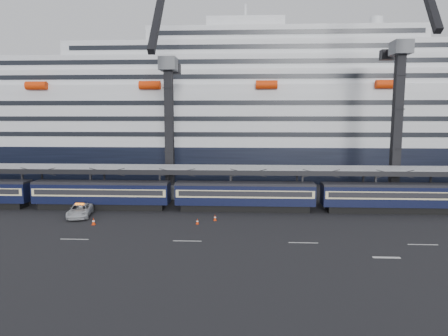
{
  "coord_description": "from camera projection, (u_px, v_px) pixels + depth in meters",
  "views": [
    {
      "loc": [
        -8.17,
        -43.97,
        12.83
      ],
      "look_at": [
        -10.86,
        10.0,
        5.9
      ],
      "focal_mm": 32.0,
      "sensor_mm": 36.0,
      "label": 1
    }
  ],
  "objects": [
    {
      "name": "crane_dark_near",
      "position": [
        169.0,
        123.0,
        62.68
      ],
      "size": [
        4.5,
        17.75,
        35.08
      ],
      "color": "#4C5054",
      "rests_on": "ground"
    },
    {
      "name": "pickup_truck",
      "position": [
        80.0,
        211.0,
        51.6
      ],
      "size": [
        3.83,
        6.22,
        1.61
      ],
      "primitive_type": "imported",
      "rotation": [
        0.0,
        0.0,
        0.21
      ],
      "color": "#B1B4B9",
      "rests_on": "ground"
    },
    {
      "name": "traffic_cone_d",
      "position": [
        197.0,
        221.0,
        48.05
      ],
      "size": [
        0.34,
        0.34,
        0.68
      ],
      "color": "red",
      "rests_on": "ground"
    },
    {
      "name": "ground",
      "position": [
        316.0,
        232.0,
        44.79
      ],
      "size": [
        260.0,
        260.0,
        0.0
      ],
      "primitive_type": "plane",
      "color": "black",
      "rests_on": "ground"
    },
    {
      "name": "train",
      "position": [
        269.0,
        195.0,
        54.65
      ],
      "size": [
        133.05,
        3.0,
        4.05
      ],
      "color": "black",
      "rests_on": "ground"
    },
    {
      "name": "lane_markings",
      "position": [
        409.0,
        248.0,
        39.21
      ],
      "size": [
        111.0,
        4.27,
        0.02
      ],
      "color": "beige",
      "rests_on": "ground"
    },
    {
      "name": "cruise_ship",
      "position": [
        276.0,
        119.0,
        88.83
      ],
      "size": [
        214.09,
        28.84,
        34.0
      ],
      "color": "black",
      "rests_on": "ground"
    },
    {
      "name": "crane_dark_mid",
      "position": [
        399.0,
        113.0,
        59.77
      ],
      "size": [
        4.5,
        18.24,
        39.64
      ],
      "color": "#4C5054",
      "rests_on": "ground"
    },
    {
      "name": "traffic_cone_b",
      "position": [
        93.0,
        221.0,
        47.75
      ],
      "size": [
        0.43,
        0.43,
        0.86
      ],
      "color": "red",
      "rests_on": "ground"
    },
    {
      "name": "canopy",
      "position": [
        300.0,
        169.0,
        57.99
      ],
      "size": [
        130.0,
        6.25,
        5.53
      ],
      "color": "gray",
      "rests_on": "ground"
    },
    {
      "name": "traffic_cone_c",
      "position": [
        215.0,
        218.0,
        49.7
      ],
      "size": [
        0.38,
        0.38,
        0.76
      ],
      "color": "red",
      "rests_on": "ground"
    }
  ]
}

